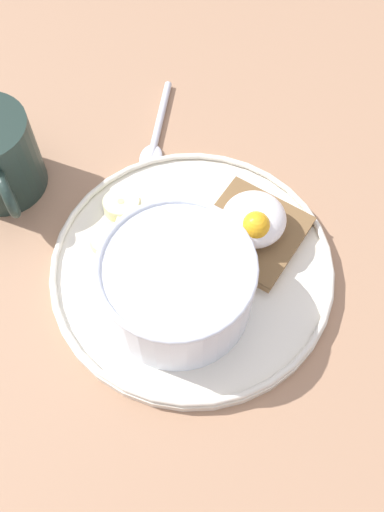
{
  "coord_description": "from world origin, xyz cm",
  "views": [
    {
      "loc": [
        12.51,
        21.45,
        49.75
      ],
      "look_at": [
        0.0,
        0.0,
        5.0
      ],
      "focal_mm": 40.0,
      "sensor_mm": 36.0,
      "label": 1
    }
  ],
  "objects_px": {
    "spoon": "(156,137)",
    "banana_slice_front": "(154,206)",
    "toast_slice": "(254,236)",
    "banana_slice_right": "(134,226)",
    "banana_slice_left": "(108,239)",
    "poached_egg": "(256,224)",
    "banana_slice_back": "(121,205)",
    "oatmeal_bowl": "(177,284)"
  },
  "relations": [
    {
      "from": "toast_slice",
      "to": "banana_slice_back",
      "type": "relative_size",
      "value": 2.37
    },
    {
      "from": "poached_egg",
      "to": "toast_slice",
      "type": "bearing_deg",
      "value": -135.5
    },
    {
      "from": "banana_slice_left",
      "to": "poached_egg",
      "type": "bearing_deg",
      "value": 150.52
    },
    {
      "from": "banana_slice_front",
      "to": "banana_slice_back",
      "type": "height_order",
      "value": "banana_slice_back"
    },
    {
      "from": "banana_slice_left",
      "to": "banana_slice_front",
      "type": "bearing_deg",
      "value": -168.84
    },
    {
      "from": "banana_slice_left",
      "to": "spoon",
      "type": "relative_size",
      "value": 0.46
    },
    {
      "from": "banana_slice_left",
      "to": "banana_slice_right",
      "type": "xyz_separation_m",
      "value": [
        -0.03,
        -0.0,
        0.0
      ]
    },
    {
      "from": "toast_slice",
      "to": "banana_slice_front",
      "type": "distance_m",
      "value": 0.1
    },
    {
      "from": "toast_slice",
      "to": "banana_slice_back",
      "type": "xyz_separation_m",
      "value": [
        0.09,
        -0.09,
        0.0
      ]
    },
    {
      "from": "poached_egg",
      "to": "banana_slice_back",
      "type": "height_order",
      "value": "poached_egg"
    },
    {
      "from": "oatmeal_bowl",
      "to": "poached_egg",
      "type": "distance_m",
      "value": 0.1
    },
    {
      "from": "oatmeal_bowl",
      "to": "poached_egg",
      "type": "xyz_separation_m",
      "value": [
        -0.09,
        -0.02,
        -0.0
      ]
    },
    {
      "from": "toast_slice",
      "to": "banana_slice_right",
      "type": "relative_size",
      "value": 2.52
    },
    {
      "from": "toast_slice",
      "to": "banana_slice_left",
      "type": "height_order",
      "value": "same"
    },
    {
      "from": "banana_slice_front",
      "to": "banana_slice_left",
      "type": "bearing_deg",
      "value": 11.16
    },
    {
      "from": "banana_slice_back",
      "to": "toast_slice",
      "type": "bearing_deg",
      "value": 134.5
    },
    {
      "from": "poached_egg",
      "to": "banana_slice_right",
      "type": "bearing_deg",
      "value": -36.56
    },
    {
      "from": "poached_egg",
      "to": "banana_slice_back",
      "type": "bearing_deg",
      "value": -46.12
    },
    {
      "from": "banana_slice_front",
      "to": "banana_slice_left",
      "type": "distance_m",
      "value": 0.06
    },
    {
      "from": "spoon",
      "to": "banana_slice_right",
      "type": "bearing_deg",
      "value": 51.97
    },
    {
      "from": "poached_egg",
      "to": "banana_slice_back",
      "type": "distance_m",
      "value": 0.13
    },
    {
      "from": "oatmeal_bowl",
      "to": "poached_egg",
      "type": "relative_size",
      "value": 1.82
    },
    {
      "from": "banana_slice_front",
      "to": "banana_slice_right",
      "type": "height_order",
      "value": "same"
    },
    {
      "from": "banana_slice_left",
      "to": "spoon",
      "type": "height_order",
      "value": "banana_slice_left"
    },
    {
      "from": "banana_slice_left",
      "to": "banana_slice_right",
      "type": "distance_m",
      "value": 0.03
    },
    {
      "from": "poached_egg",
      "to": "banana_slice_front",
      "type": "xyz_separation_m",
      "value": [
        0.06,
        -0.08,
        -0.02
      ]
    },
    {
      "from": "poached_egg",
      "to": "banana_slice_front",
      "type": "bearing_deg",
      "value": -50.51
    },
    {
      "from": "banana_slice_left",
      "to": "spoon",
      "type": "distance_m",
      "value": 0.14
    },
    {
      "from": "spoon",
      "to": "banana_slice_front",
      "type": "bearing_deg",
      "value": 60.68
    },
    {
      "from": "banana_slice_right",
      "to": "spoon",
      "type": "distance_m",
      "value": 0.12
    },
    {
      "from": "banana_slice_front",
      "to": "banana_slice_right",
      "type": "relative_size",
      "value": 0.9
    },
    {
      "from": "banana_slice_front",
      "to": "banana_slice_left",
      "type": "relative_size",
      "value": 0.87
    },
    {
      "from": "banana_slice_front",
      "to": "banana_slice_right",
      "type": "xyz_separation_m",
      "value": [
        0.03,
        0.01,
        0.0
      ]
    },
    {
      "from": "banana_slice_front",
      "to": "spoon",
      "type": "distance_m",
      "value": 0.1
    },
    {
      "from": "poached_egg",
      "to": "spoon",
      "type": "height_order",
      "value": "poached_egg"
    },
    {
      "from": "banana_slice_front",
      "to": "spoon",
      "type": "height_order",
      "value": "banana_slice_front"
    },
    {
      "from": "banana_slice_back",
      "to": "banana_slice_right",
      "type": "relative_size",
      "value": 1.06
    },
    {
      "from": "banana_slice_left",
      "to": "banana_slice_back",
      "type": "bearing_deg",
      "value": -136.24
    },
    {
      "from": "poached_egg",
      "to": "banana_slice_front",
      "type": "relative_size",
      "value": 1.69
    },
    {
      "from": "banana_slice_back",
      "to": "poached_egg",
      "type": "bearing_deg",
      "value": 133.88
    },
    {
      "from": "oatmeal_bowl",
      "to": "banana_slice_front",
      "type": "bearing_deg",
      "value": -106.09
    },
    {
      "from": "toast_slice",
      "to": "spoon",
      "type": "xyz_separation_m",
      "value": [
        0.02,
        -0.16,
        -0.01
      ]
    }
  ]
}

